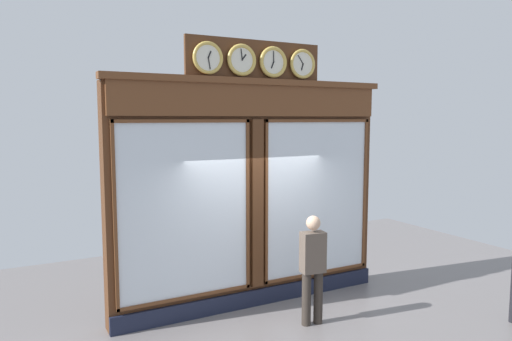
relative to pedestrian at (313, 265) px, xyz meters
name	(u,v)px	position (x,y,z in m)	size (l,w,h in m)	color
shop_facade	(252,191)	(0.40, -1.19, 1.01)	(4.94, 0.42, 4.39)	#4C2B16
pedestrian	(313,265)	(0.00, 0.00, 0.00)	(0.39, 0.27, 1.69)	#312A24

